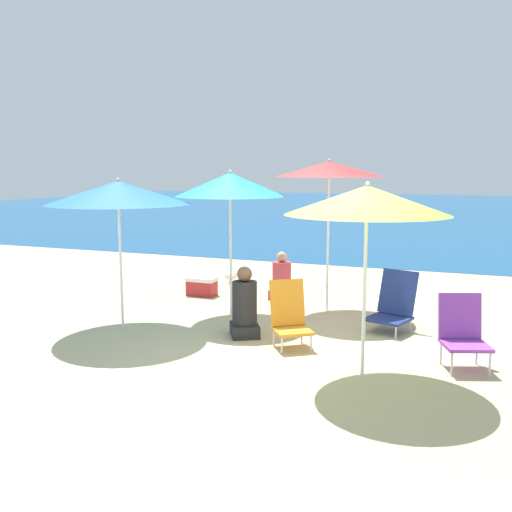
{
  "coord_description": "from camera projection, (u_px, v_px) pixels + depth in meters",
  "views": [
    {
      "loc": [
        1.74,
        -6.07,
        2.13
      ],
      "look_at": [
        -1.04,
        0.89,
        1.0
      ],
      "focal_mm": 40.0,
      "sensor_mm": 36.0,
      "label": 1
    }
  ],
  "objects": [
    {
      "name": "beach_chair_navy",
      "position": [
        393.0,
        305.0,
        7.62
      ],
      "size": [
        0.66,
        0.73,
        0.8
      ],
      "rotation": [
        0.0,
        0.0,
        -0.31
      ],
      "color": "silver",
      "rests_on": "ground"
    },
    {
      "name": "beach_umbrella_blue",
      "position": [
        118.0,
        193.0,
        7.51
      ],
      "size": [
        1.89,
        1.89,
        2.04
      ],
      "color": "white",
      "rests_on": "ground"
    },
    {
      "name": "seagull",
      "position": [
        231.0,
        276.0,
        10.78
      ],
      "size": [
        0.27,
        0.11,
        0.23
      ],
      "color": "gold",
      "rests_on": "ground"
    },
    {
      "name": "cooler_box",
      "position": [
        202.0,
        286.0,
        9.77
      ],
      "size": [
        0.49,
        0.28,
        0.31
      ],
      "color": "#B72828",
      "rests_on": "ground"
    },
    {
      "name": "beach_chair_purple",
      "position": [
        462.0,
        330.0,
        6.19
      ],
      "size": [
        0.61,
        0.63,
        0.8
      ],
      "rotation": [
        0.0,
        0.0,
        0.36
      ],
      "color": "silver",
      "rests_on": "ground"
    },
    {
      "name": "beach_umbrella_lime",
      "position": [
        367.0,
        200.0,
        5.63
      ],
      "size": [
        1.65,
        1.65,
        2.02
      ],
      "color": "white",
      "rests_on": "ground"
    },
    {
      "name": "sea_water",
      "position": [
        449.0,
        210.0,
        30.72
      ],
      "size": [
        60.0,
        40.0,
        0.01
      ],
      "color": "navy",
      "rests_on": "ground"
    },
    {
      "name": "person_seated_far",
      "position": [
        282.0,
        280.0,
        9.52
      ],
      "size": [
        0.35,
        0.41,
        0.79
      ],
      "rotation": [
        0.0,
        0.0,
        0.01
      ],
      "color": "#BF3F4C",
      "rests_on": "ground"
    },
    {
      "name": "beach_umbrella_red",
      "position": [
        329.0,
        169.0,
        8.46
      ],
      "size": [
        1.63,
        1.63,
        2.3
      ],
      "color": "white",
      "rests_on": "ground"
    },
    {
      "name": "beach_chair_orange",
      "position": [
        289.0,
        315.0,
        6.93
      ],
      "size": [
        0.63,
        0.65,
        0.8
      ],
      "rotation": [
        0.0,
        0.0,
        0.63
      ],
      "color": "silver",
      "rests_on": "ground"
    },
    {
      "name": "beach_umbrella_teal",
      "position": [
        230.0,
        185.0,
        8.16
      ],
      "size": [
        1.6,
        1.6,
        2.14
      ],
      "color": "white",
      "rests_on": "ground"
    },
    {
      "name": "person_seated_near",
      "position": [
        245.0,
        308.0,
        7.34
      ],
      "size": [
        0.51,
        0.54,
        0.92
      ],
      "rotation": [
        0.0,
        0.0,
        0.53
      ],
      "color": "#262628",
      "rests_on": "ground"
    },
    {
      "name": "ground_plane",
      "position": [
        311.0,
        358.0,
        6.53
      ],
      "size": [
        60.0,
        60.0,
        0.0
      ],
      "primitive_type": "plane",
      "color": "#C6B284"
    }
  ]
}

